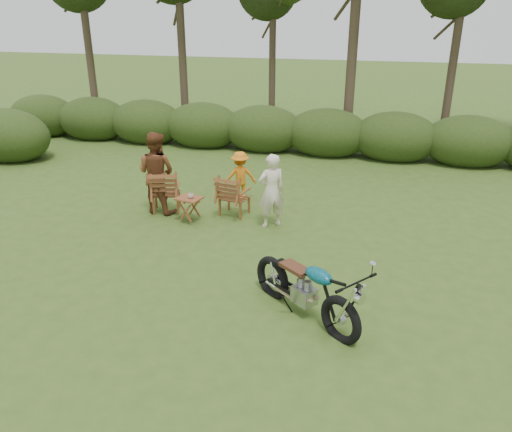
% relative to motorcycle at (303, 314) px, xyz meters
% --- Properties ---
extents(ground, '(80.00, 80.00, 0.00)m').
position_rel_motorcycle_xyz_m(ground, '(-0.87, -0.17, 0.00)').
color(ground, '#334B19').
rests_on(ground, ground).
extents(tree_line, '(22.52, 11.62, 8.14)m').
position_rel_motorcycle_xyz_m(tree_line, '(-0.37, 9.57, 3.81)').
color(tree_line, '#3B3020').
rests_on(tree_line, ground).
extents(motorcycle, '(2.06, 1.82, 1.14)m').
position_rel_motorcycle_xyz_m(motorcycle, '(0.00, 0.00, 0.00)').
color(motorcycle, '#0B829A').
rests_on(motorcycle, ground).
extents(lawn_chair_right, '(0.72, 0.72, 0.91)m').
position_rel_motorcycle_xyz_m(lawn_chair_right, '(-2.12, 3.40, 0.00)').
color(lawn_chair_right, brown).
rests_on(lawn_chair_right, ground).
extents(lawn_chair_left, '(0.84, 0.84, 0.96)m').
position_rel_motorcycle_xyz_m(lawn_chair_left, '(-3.62, 3.22, 0.00)').
color(lawn_chair_left, brown).
rests_on(lawn_chair_left, ground).
extents(side_table, '(0.59, 0.52, 0.53)m').
position_rel_motorcycle_xyz_m(side_table, '(-2.90, 2.79, 0.27)').
color(side_table, brown).
rests_on(side_table, ground).
extents(cup, '(0.13, 0.13, 0.10)m').
position_rel_motorcycle_xyz_m(cup, '(-2.86, 2.77, 0.58)').
color(cup, '#C0AF9E').
rests_on(cup, side_table).
extents(adult_a, '(0.66, 0.62, 1.53)m').
position_rel_motorcycle_xyz_m(adult_a, '(-1.21, 3.00, 0.00)').
color(adult_a, beige).
rests_on(adult_a, ground).
extents(adult_b, '(0.95, 0.79, 1.77)m').
position_rel_motorcycle_xyz_m(adult_b, '(-3.78, 3.15, 0.00)').
color(adult_b, brown).
rests_on(adult_b, ground).
extents(child, '(0.85, 0.70, 1.15)m').
position_rel_motorcycle_xyz_m(child, '(-2.27, 4.32, 0.00)').
color(child, orange).
rests_on(child, ground).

